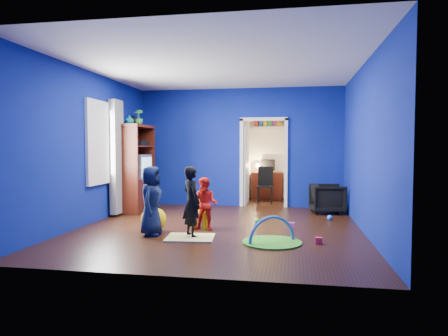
% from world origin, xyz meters
% --- Properties ---
extents(floor, '(5.00, 5.50, 0.01)m').
position_xyz_m(floor, '(0.00, 0.00, 0.00)').
color(floor, black).
rests_on(floor, ground).
extents(ceiling, '(5.00, 5.50, 0.01)m').
position_xyz_m(ceiling, '(0.00, 0.00, 2.90)').
color(ceiling, white).
rests_on(ceiling, wall_back).
extents(wall_back, '(5.00, 0.02, 2.90)m').
position_xyz_m(wall_back, '(0.00, 2.75, 1.45)').
color(wall_back, navy).
rests_on(wall_back, floor).
extents(wall_front, '(5.00, 0.02, 2.90)m').
position_xyz_m(wall_front, '(0.00, -2.75, 1.45)').
color(wall_front, navy).
rests_on(wall_front, floor).
extents(wall_left, '(0.02, 5.50, 2.90)m').
position_xyz_m(wall_left, '(-2.50, 0.00, 1.45)').
color(wall_left, navy).
rests_on(wall_left, floor).
extents(wall_right, '(0.02, 5.50, 2.90)m').
position_xyz_m(wall_right, '(2.50, 0.00, 1.45)').
color(wall_right, navy).
rests_on(wall_right, floor).
extents(alcove, '(1.00, 1.75, 2.50)m').
position_xyz_m(alcove, '(0.60, 3.62, 1.25)').
color(alcove, silver).
rests_on(alcove, floor).
extents(armchair, '(0.79, 0.78, 0.65)m').
position_xyz_m(armchair, '(2.07, 2.02, 0.32)').
color(armchair, black).
rests_on(armchair, floor).
extents(child_black, '(0.48, 0.50, 1.15)m').
position_xyz_m(child_black, '(-0.30, -0.81, 0.58)').
color(child_black, black).
rests_on(child_black, floor).
extents(child_navy, '(0.41, 0.59, 1.15)m').
position_xyz_m(child_navy, '(-1.00, -0.77, 0.57)').
color(child_navy, '#0F1137').
rests_on(child_navy, floor).
extents(toddler_red, '(0.48, 0.39, 0.93)m').
position_xyz_m(toddler_red, '(-0.20, -0.25, 0.47)').
color(toddler_red, red).
rests_on(toddler_red, floor).
extents(vase, '(0.24, 0.24, 0.20)m').
position_xyz_m(vase, '(-2.22, 1.25, 2.06)').
color(vase, '#0D5168').
rests_on(vase, tv_armoire).
extents(potted_plant, '(0.24, 0.24, 0.37)m').
position_xyz_m(potted_plant, '(-2.22, 1.77, 2.15)').
color(potted_plant, green).
rests_on(potted_plant, tv_armoire).
extents(tv_armoire, '(0.58, 1.14, 1.96)m').
position_xyz_m(tv_armoire, '(-2.22, 1.55, 0.98)').
color(tv_armoire, '#391409').
rests_on(tv_armoire, floor).
extents(crt_tv, '(0.46, 0.70, 0.54)m').
position_xyz_m(crt_tv, '(-2.18, 1.55, 1.02)').
color(crt_tv, silver).
rests_on(crt_tv, tv_armoire).
extents(yellow_blanket, '(0.81, 0.67, 0.03)m').
position_xyz_m(yellow_blanket, '(-0.30, -0.91, 0.01)').
color(yellow_blanket, '#F2E07A').
rests_on(yellow_blanket, floor).
extents(hopper_ball, '(0.44, 0.44, 0.44)m').
position_xyz_m(hopper_ball, '(-1.05, -0.52, 0.22)').
color(hopper_ball, yellow).
rests_on(hopper_ball, floor).
extents(kid_chair, '(0.31, 0.31, 0.50)m').
position_xyz_m(kid_chair, '(-0.35, -0.05, 0.25)').
color(kid_chair, yellow).
rests_on(kid_chair, floor).
extents(play_mat, '(0.90, 0.90, 0.02)m').
position_xyz_m(play_mat, '(1.00, -0.97, 0.01)').
color(play_mat, green).
rests_on(play_mat, floor).
extents(toy_arch, '(0.70, 0.49, 0.81)m').
position_xyz_m(toy_arch, '(1.00, -0.97, 0.02)').
color(toy_arch, '#3F8CD8').
rests_on(toy_arch, floor).
extents(window_left, '(0.03, 0.95, 1.55)m').
position_xyz_m(window_left, '(-2.48, 0.35, 1.55)').
color(window_left, white).
rests_on(window_left, wall_left).
extents(curtain, '(0.14, 0.42, 2.40)m').
position_xyz_m(curtain, '(-2.37, 0.90, 1.25)').
color(curtain, slate).
rests_on(curtain, floor).
extents(doorway, '(1.16, 0.10, 2.10)m').
position_xyz_m(doorway, '(0.60, 2.75, 1.05)').
color(doorway, white).
rests_on(doorway, floor).
extents(study_desk, '(0.88, 0.44, 0.75)m').
position_xyz_m(study_desk, '(0.60, 4.26, 0.38)').
color(study_desk, '#3D140A').
rests_on(study_desk, floor).
extents(desk_monitor, '(0.40, 0.05, 0.32)m').
position_xyz_m(desk_monitor, '(0.60, 4.38, 0.95)').
color(desk_monitor, black).
rests_on(desk_monitor, study_desk).
extents(desk_lamp, '(0.14, 0.14, 0.14)m').
position_xyz_m(desk_lamp, '(0.32, 4.32, 0.93)').
color(desk_lamp, '#FFD88C').
rests_on(desk_lamp, study_desk).
extents(folding_chair, '(0.40, 0.40, 0.92)m').
position_xyz_m(folding_chair, '(0.60, 3.30, 0.46)').
color(folding_chair, black).
rests_on(folding_chair, floor).
extents(book_shelf, '(0.88, 0.24, 0.04)m').
position_xyz_m(book_shelf, '(0.60, 4.37, 2.02)').
color(book_shelf, white).
rests_on(book_shelf, study_desk).
extents(toy_0, '(0.10, 0.08, 0.10)m').
position_xyz_m(toy_0, '(1.70, -0.91, 0.05)').
color(toy_0, '#F4284A').
rests_on(toy_0, floor).
extents(toy_1, '(0.11, 0.11, 0.11)m').
position_xyz_m(toy_1, '(2.04, 1.14, 0.06)').
color(toy_1, blue).
rests_on(toy_1, floor).
extents(toy_2, '(0.11, 0.11, 0.11)m').
position_xyz_m(toy_2, '(0.63, 0.55, 0.06)').
color(toy_2, green).
rests_on(toy_2, floor).
extents(toy_3, '(0.10, 0.08, 0.10)m').
position_xyz_m(toy_3, '(1.29, 0.22, 0.05)').
color(toy_3, '#CA4B97').
rests_on(toy_3, floor).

